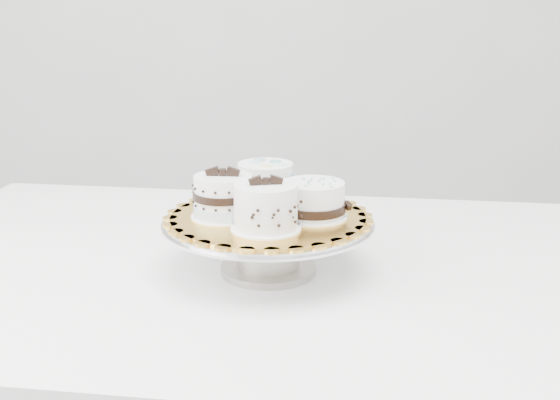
{
  "coord_description": "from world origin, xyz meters",
  "views": [
    {
      "loc": [
        0.08,
        -1.03,
        1.19
      ],
      "look_at": [
        0.14,
        0.05,
        0.88
      ],
      "focal_mm": 45.0,
      "sensor_mm": 36.0,
      "label": 1
    }
  ],
  "objects_px": {
    "table": "(242,297)",
    "cake_ribbon": "(314,201)",
    "cake_banded": "(223,198)",
    "cake_board": "(268,217)",
    "cake_stand": "(268,236)",
    "cake_dots": "(265,183)",
    "cake_swirl": "(266,208)"
  },
  "relations": [
    {
      "from": "cake_swirl",
      "to": "cake_banded",
      "type": "distance_m",
      "value": 0.09
    },
    {
      "from": "cake_stand",
      "to": "cake_board",
      "type": "height_order",
      "value": "cake_board"
    },
    {
      "from": "cake_board",
      "to": "cake_ribbon",
      "type": "distance_m",
      "value": 0.08
    },
    {
      "from": "cake_stand",
      "to": "cake_dots",
      "type": "xyz_separation_m",
      "value": [
        -0.0,
        0.08,
        0.07
      ]
    },
    {
      "from": "cake_banded",
      "to": "table",
      "type": "bearing_deg",
      "value": 72.1
    },
    {
      "from": "cake_board",
      "to": "cake_banded",
      "type": "height_order",
      "value": "cake_banded"
    },
    {
      "from": "cake_board",
      "to": "cake_swirl",
      "type": "height_order",
      "value": "cake_swirl"
    },
    {
      "from": "cake_stand",
      "to": "cake_swirl",
      "type": "bearing_deg",
      "value": -94.65
    },
    {
      "from": "cake_stand",
      "to": "cake_ribbon",
      "type": "xyz_separation_m",
      "value": [
        0.07,
        -0.01,
        0.06
      ]
    },
    {
      "from": "cake_banded",
      "to": "cake_dots",
      "type": "xyz_separation_m",
      "value": [
        0.07,
        0.08,
        0.0
      ]
    },
    {
      "from": "cake_banded",
      "to": "cake_stand",
      "type": "bearing_deg",
      "value": 9.84
    },
    {
      "from": "cake_board",
      "to": "cake_swirl",
      "type": "relative_size",
      "value": 2.91
    },
    {
      "from": "cake_board",
      "to": "cake_ribbon",
      "type": "relative_size",
      "value": 2.51
    },
    {
      "from": "cake_stand",
      "to": "table",
      "type": "bearing_deg",
      "value": 130.7
    },
    {
      "from": "cake_swirl",
      "to": "cake_banded",
      "type": "bearing_deg",
      "value": 127.21
    },
    {
      "from": "cake_board",
      "to": "table",
      "type": "bearing_deg",
      "value": 130.7
    },
    {
      "from": "cake_board",
      "to": "cake_ribbon",
      "type": "bearing_deg",
      "value": -7.37
    },
    {
      "from": "table",
      "to": "cake_ribbon",
      "type": "relative_size",
      "value": 11.54
    },
    {
      "from": "cake_ribbon",
      "to": "cake_dots",
      "type": "bearing_deg",
      "value": 113.1
    },
    {
      "from": "cake_stand",
      "to": "cake_board",
      "type": "bearing_deg",
      "value": -153.43
    },
    {
      "from": "cake_banded",
      "to": "cake_ribbon",
      "type": "height_order",
      "value": "cake_banded"
    },
    {
      "from": "cake_dots",
      "to": "cake_ribbon",
      "type": "height_order",
      "value": "cake_dots"
    },
    {
      "from": "cake_swirl",
      "to": "cake_ribbon",
      "type": "xyz_separation_m",
      "value": [
        0.08,
        0.06,
        -0.01
      ]
    },
    {
      "from": "cake_ribbon",
      "to": "table",
      "type": "bearing_deg",
      "value": 134.06
    },
    {
      "from": "cake_swirl",
      "to": "table",
      "type": "bearing_deg",
      "value": 100.25
    },
    {
      "from": "cake_dots",
      "to": "cake_ribbon",
      "type": "relative_size",
      "value": 0.92
    },
    {
      "from": "cake_swirl",
      "to": "cake_dots",
      "type": "xyz_separation_m",
      "value": [
        0.0,
        0.14,
        0.0
      ]
    },
    {
      "from": "cake_stand",
      "to": "cake_banded",
      "type": "xyz_separation_m",
      "value": [
        -0.07,
        -0.0,
        0.07
      ]
    },
    {
      "from": "table",
      "to": "cake_board",
      "type": "relative_size",
      "value": 4.6
    },
    {
      "from": "cake_dots",
      "to": "cake_ribbon",
      "type": "distance_m",
      "value": 0.11
    },
    {
      "from": "table",
      "to": "cake_dots",
      "type": "height_order",
      "value": "cake_dots"
    },
    {
      "from": "cake_swirl",
      "to": "cake_ribbon",
      "type": "height_order",
      "value": "cake_swirl"
    }
  ]
}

